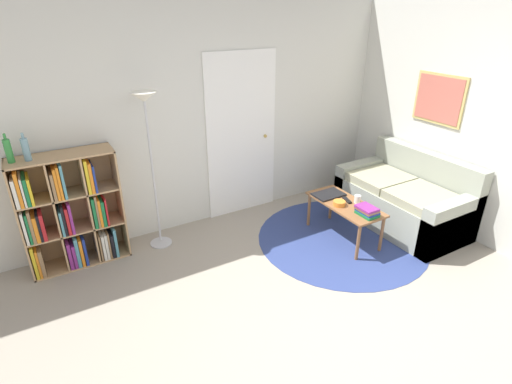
# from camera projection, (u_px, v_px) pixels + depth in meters

# --- Properties ---
(ground_plane) EXTENTS (14.00, 14.00, 0.00)m
(ground_plane) POSITION_uv_depth(u_px,v_px,m) (358.00, 362.00, 3.05)
(ground_plane) COLOR gray
(wall_back) EXTENTS (7.76, 0.11, 2.60)m
(wall_back) POSITION_uv_depth(u_px,v_px,m) (208.00, 117.00, 4.61)
(wall_back) COLOR silver
(wall_back) RESTS_ON ground_plane
(wall_right) EXTENTS (0.08, 5.66, 2.60)m
(wall_right) POSITION_uv_depth(u_px,v_px,m) (444.00, 116.00, 4.62)
(wall_right) COLOR silver
(wall_right) RESTS_ON ground_plane
(rug) EXTENTS (1.94, 1.94, 0.01)m
(rug) POSITION_uv_depth(u_px,v_px,m) (342.00, 238.00, 4.65)
(rug) COLOR navy
(rug) RESTS_ON ground_plane
(bookshelf) EXTENTS (0.95, 0.34, 1.19)m
(bookshelf) POSITION_uv_depth(u_px,v_px,m) (69.00, 215.00, 4.00)
(bookshelf) COLOR tan
(bookshelf) RESTS_ON ground_plane
(floor_lamp) EXTENTS (0.26, 0.26, 1.71)m
(floor_lamp) POSITION_uv_depth(u_px,v_px,m) (147.00, 124.00, 3.95)
(floor_lamp) COLOR #B7B7BC
(floor_lamp) RESTS_ON ground_plane
(couch) EXTENTS (0.85, 1.51, 0.87)m
(couch) POSITION_uv_depth(u_px,v_px,m) (405.00, 200.00, 4.88)
(couch) COLOR gray
(couch) RESTS_ON ground_plane
(coffee_table) EXTENTS (0.42, 0.93, 0.45)m
(coffee_table) POSITION_uv_depth(u_px,v_px,m) (345.00, 208.00, 4.51)
(coffee_table) COLOR brown
(coffee_table) RESTS_ON ground_plane
(laptop) EXTENTS (0.35, 0.24, 0.02)m
(laptop) POSITION_uv_depth(u_px,v_px,m) (329.00, 194.00, 4.67)
(laptop) COLOR black
(laptop) RESTS_ON coffee_table
(bowl) EXTENTS (0.14, 0.14, 0.05)m
(bowl) POSITION_uv_depth(u_px,v_px,m) (339.00, 203.00, 4.43)
(bowl) COLOR orange
(bowl) RESTS_ON coffee_table
(book_stack_on_table) EXTENTS (0.17, 0.23, 0.09)m
(book_stack_on_table) POSITION_uv_depth(u_px,v_px,m) (367.00, 211.00, 4.22)
(book_stack_on_table) COLOR #196B38
(book_stack_on_table) RESTS_ON coffee_table
(cup) EXTENTS (0.07, 0.07, 0.09)m
(cup) POSITION_uv_depth(u_px,v_px,m) (357.00, 199.00, 4.47)
(cup) COLOR white
(cup) RESTS_ON coffee_table
(remote) EXTENTS (0.09, 0.16, 0.02)m
(remote) POSITION_uv_depth(u_px,v_px,m) (347.00, 200.00, 4.53)
(remote) COLOR black
(remote) RESTS_ON coffee_table
(bottle_left) EXTENTS (0.06, 0.06, 0.27)m
(bottle_left) POSITION_uv_depth(u_px,v_px,m) (8.00, 151.00, 3.52)
(bottle_left) COLOR #2D8438
(bottle_left) RESTS_ON bookshelf
(bottle_middle) EXTENTS (0.06, 0.06, 0.26)m
(bottle_middle) POSITION_uv_depth(u_px,v_px,m) (26.00, 149.00, 3.56)
(bottle_middle) COLOR #6B93A3
(bottle_middle) RESTS_ON bookshelf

